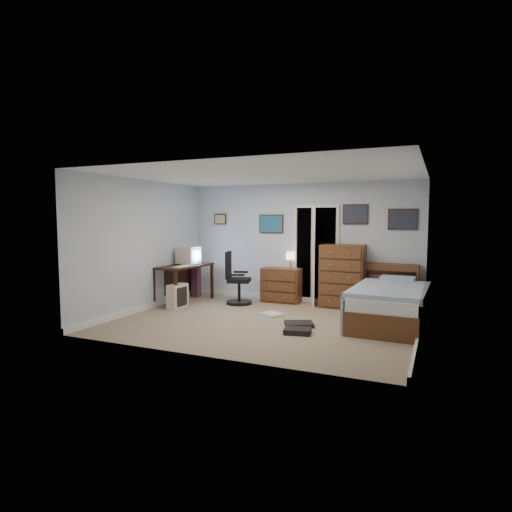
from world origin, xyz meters
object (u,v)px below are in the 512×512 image
at_px(tall_dresser, 343,276).
at_px(bed, 390,305).
at_px(office_chair, 236,284).
at_px(low_dresser, 281,285).
at_px(computer_desk, 180,273).

xyz_separation_m(tall_dresser, bed, (1.02, -1.05, -0.29)).
xyz_separation_m(office_chair, bed, (3.10, -0.51, -0.09)).
distance_m(low_dresser, bed, 2.56).
distance_m(low_dresser, tall_dresser, 1.33).
height_order(office_chair, bed, office_chair).
bearing_deg(office_chair, tall_dresser, -1.71).
xyz_separation_m(low_dresser, tall_dresser, (1.30, -0.02, 0.27)).
relative_size(computer_desk, bed, 0.65).
bearing_deg(bed, tall_dresser, 135.94).
height_order(tall_dresser, bed, tall_dresser).
relative_size(office_chair, bed, 0.50).
bearing_deg(bed, office_chair, 172.61).
xyz_separation_m(computer_desk, tall_dresser, (3.26, 0.83, 0.02)).
bearing_deg(low_dresser, computer_desk, -157.26).
distance_m(office_chair, bed, 3.15).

